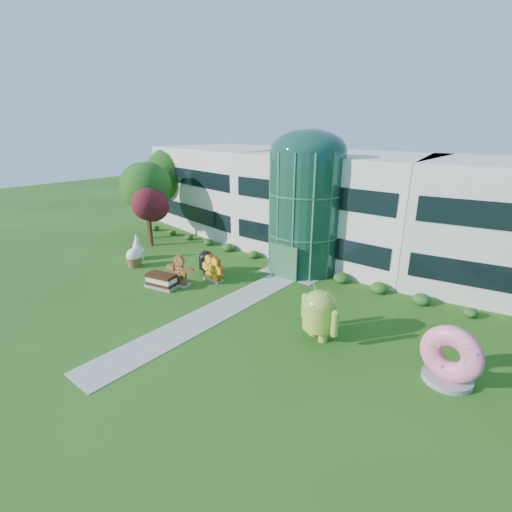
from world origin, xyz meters
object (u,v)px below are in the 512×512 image
Objects in this scene: android_green at (319,311)px; gingerbread at (180,270)px; android_black at (206,260)px; donut at (452,354)px.

android_green is 12.03m from gingerbread.
android_black is (-12.28, 2.85, -0.59)m from android_green.
android_black is at bearing 178.53° from donut.
android_green is 6.81m from donut.
donut is at bearing 23.54° from android_green.
donut is at bearing 8.36° from android_black.
android_green reaches higher than android_black.
android_green is at bearing -13.49° from gingerbread.
android_black is 3.02m from gingerbread.
donut is at bearing -11.95° from gingerbread.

